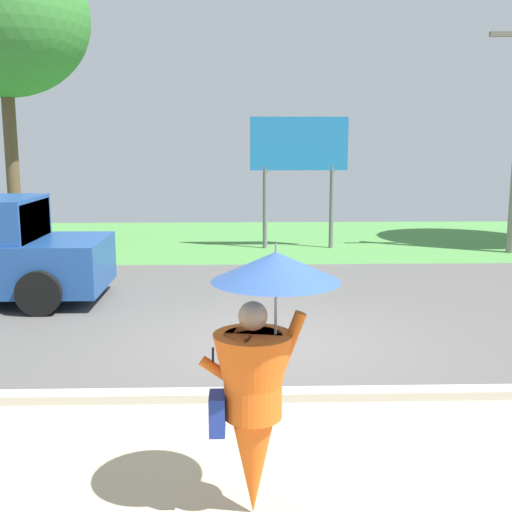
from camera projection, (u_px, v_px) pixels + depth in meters
name	position (u px, v px, depth m)	size (l,w,h in m)	color
ground_plane	(262.00, 298.00, 12.09)	(40.00, 22.00, 0.20)	#565451
monk_pedestrian	(258.00, 381.00, 4.81)	(1.05, 0.96, 2.13)	#E55B19
roadside_billboard	(299.00, 153.00, 17.00)	(2.60, 0.12, 3.50)	slate
tree_left_far	(3.00, 18.00, 17.15)	(4.63, 4.63, 8.24)	brown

